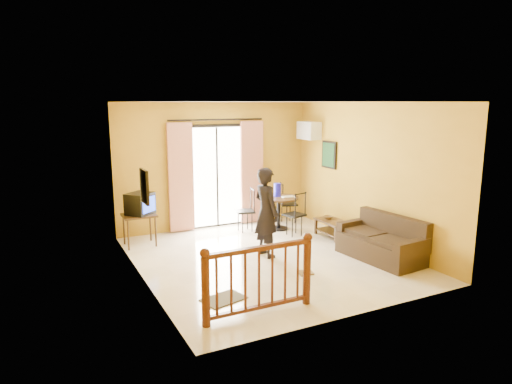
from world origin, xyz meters
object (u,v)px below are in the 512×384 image
coffee_table (333,226)px  standing_person (266,212)px  dining_table (279,204)px  television (140,204)px  sofa (383,243)px

coffee_table → standing_person: bearing=-166.8°
dining_table → standing_person: 1.85m
television → dining_table: 3.02m
television → sofa: size_ratio=0.36×
sofa → standing_person: (-1.81, 1.09, 0.53)m
sofa → standing_person: 2.18m
television → standing_person: size_ratio=0.38×
dining_table → sofa: sofa is taller
sofa → standing_person: bearing=143.6°
sofa → television: bearing=138.2°
television → dining_table: (3.00, -0.19, -0.27)m
standing_person → sofa: bearing=-128.6°
dining_table → coffee_table: size_ratio=1.09×
dining_table → sofa: 2.68m
coffee_table → sofa: (0.00, -1.51, 0.06)m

